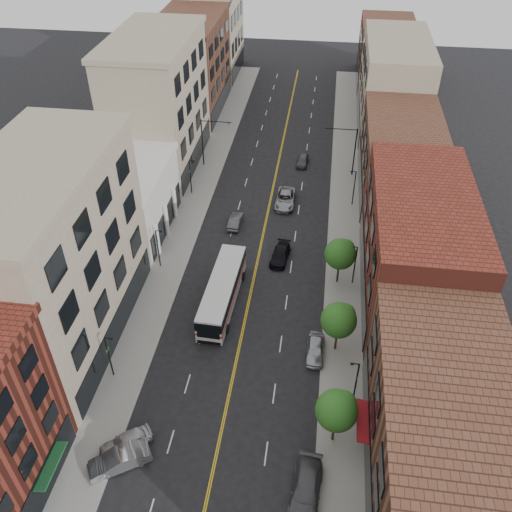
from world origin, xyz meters
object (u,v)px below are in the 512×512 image
at_px(city_bus, 222,290).
at_px(car_parked_mid, 306,490).
at_px(car_angle_a, 126,442).
at_px(car_angle_b, 119,460).
at_px(car_lane_behind, 235,221).
at_px(car_lane_b, 285,199).
at_px(car_lane_c, 303,160).
at_px(car_parked_far, 315,349).
at_px(car_lane_a, 280,255).

xyz_separation_m(city_bus, car_parked_mid, (10.11, -20.02, -1.04)).
height_order(car_angle_a, car_angle_b, car_angle_b).
height_order(car_angle_b, car_parked_mid, car_angle_b).
distance_m(car_parked_mid, car_lane_behind, 36.20).
relative_size(car_angle_a, car_lane_b, 0.77).
height_order(city_bus, car_lane_behind, city_bus).
bearing_deg(car_lane_behind, car_lane_c, -111.78).
relative_size(car_angle_a, car_lane_behind, 1.08).
height_order(car_angle_a, car_lane_behind, car_angle_a).
height_order(car_lane_behind, car_lane_c, same).
distance_m(car_angle_a, car_parked_far, 19.10).
height_order(car_angle_b, car_lane_behind, car_angle_b).
bearing_deg(car_angle_a, city_bus, 126.64).
xyz_separation_m(city_bus, car_parked_far, (10.11, -5.83, -1.11)).
height_order(car_lane_a, car_lane_b, car_lane_b).
bearing_deg(car_lane_b, car_parked_mid, -82.35).
relative_size(city_bus, car_parked_mid, 2.25).
bearing_deg(car_lane_c, car_parked_mid, -81.19).
relative_size(car_lane_b, car_lane_c, 1.45).
distance_m(car_parked_mid, car_lane_b, 40.59).
distance_m(car_angle_a, car_lane_b, 39.29).
distance_m(car_angle_a, car_lane_behind, 32.53).
relative_size(car_parked_far, car_lane_c, 1.10).
relative_size(car_angle_b, car_lane_a, 1.06).
relative_size(city_bus, car_lane_b, 2.19).
distance_m(city_bus, car_lane_b, 20.81).
bearing_deg(car_parked_far, car_lane_b, 101.90).
relative_size(car_parked_mid, car_parked_far, 1.28).
relative_size(car_lane_a, car_lane_c, 1.18).
height_order(car_angle_b, car_lane_c, car_angle_b).
distance_m(car_angle_a, car_parked_mid, 14.95).
bearing_deg(car_parked_mid, car_lane_b, 102.25).
bearing_deg(car_lane_behind, city_bus, 95.85).
xyz_separation_m(car_angle_a, car_parked_mid, (14.80, -2.11, 0.06)).
height_order(city_bus, car_lane_a, city_bus).
bearing_deg(car_angle_b, car_parked_mid, 55.84).
bearing_deg(car_angle_a, car_lane_c, 128.71).
bearing_deg(city_bus, car_angle_a, -102.39).
bearing_deg(car_parked_far, car_parked_mid, -89.65).
bearing_deg(car_angle_b, car_lane_b, 134.31).
xyz_separation_m(city_bus, car_lane_behind, (-1.04, 14.42, -1.18)).
distance_m(car_angle_b, car_lane_c, 52.12).
bearing_deg(car_lane_a, car_lane_behind, 141.95).
bearing_deg(city_bus, car_parked_far, -27.67).
bearing_deg(car_lane_c, city_bus, -96.80).
distance_m(car_lane_a, car_lane_b, 11.99).
height_order(car_parked_mid, car_lane_a, car_parked_mid).
height_order(city_bus, car_lane_c, city_bus).
distance_m(car_angle_b, car_parked_far, 20.17).
xyz_separation_m(car_angle_b, car_lane_a, (10.01, 27.78, -0.14)).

